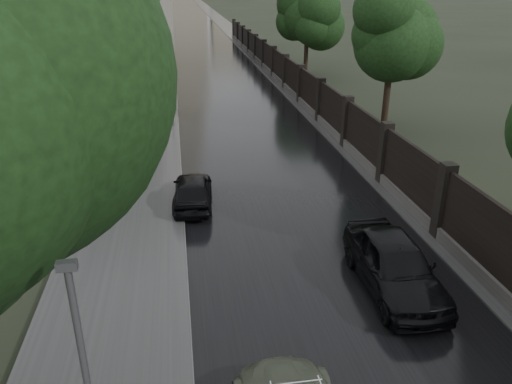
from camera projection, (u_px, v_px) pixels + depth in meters
name	position (u px, v px, depth m)	size (l,w,h in m)	color
road	(183.00, 1.00, 179.59)	(8.00, 420.00, 0.02)	black
sidewalk_left	(166.00, 1.00, 178.70)	(4.00, 420.00, 0.16)	#2D2D2D
verge_right	(198.00, 1.00, 180.37)	(3.00, 420.00, 0.08)	#2D2D2D
fence_right	(294.00, 83.00, 36.71)	(0.45, 75.72, 2.70)	#383533
tree_left_far	(108.00, 28.00, 31.39)	(4.25, 4.25, 7.39)	black
tree_right_b	(392.00, 44.00, 26.48)	(4.08, 4.08, 7.01)	black
tree_right_c	(307.00, 18.00, 42.79)	(4.08, 4.08, 7.01)	black
traffic_light	(171.00, 88.00, 28.52)	(0.16, 0.32, 4.00)	#59595E
hatchback_left	(193.00, 190.00, 19.35)	(1.49, 3.70, 1.26)	black
car_right_near	(394.00, 264.00, 14.06)	(1.87, 4.64, 1.58)	black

